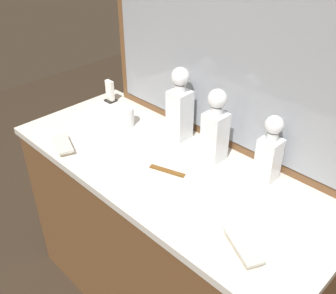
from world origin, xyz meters
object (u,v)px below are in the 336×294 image
at_px(silver_brush_far_right, 63,145).
at_px(tortoiseshell_comb, 167,171).
at_px(napkin_holder, 110,93).
at_px(crystal_tumbler_front, 126,117).
at_px(crystal_decanter_far_right, 215,132).
at_px(silver_brush_rear, 243,246).
at_px(crystal_decanter_front, 180,111).
at_px(crystal_decanter_right, 269,155).

relative_size(silver_brush_far_right, tortoiseshell_comb, 1.09).
bearing_deg(napkin_holder, crystal_tumbler_front, -22.20).
height_order(crystal_decanter_far_right, napkin_holder, crystal_decanter_far_right).
distance_m(crystal_decanter_far_right, silver_brush_rear, 0.48).
bearing_deg(crystal_tumbler_front, tortoiseshell_comb, -17.58).
xyz_separation_m(crystal_decanter_front, crystal_decanter_right, (0.42, 0.01, -0.02)).
xyz_separation_m(silver_brush_rear, napkin_holder, (-1.05, 0.33, 0.03)).
height_order(crystal_decanter_right, crystal_tumbler_front, crystal_decanter_right).
bearing_deg(crystal_decanter_front, silver_brush_rear, -29.92).
distance_m(crystal_decanter_front, silver_brush_rear, 0.67).
bearing_deg(crystal_decanter_right, napkin_holder, -179.64).
height_order(crystal_tumbler_front, tortoiseshell_comb, crystal_tumbler_front).
xyz_separation_m(crystal_decanter_far_right, crystal_tumbler_front, (-0.45, -0.07, -0.08)).
relative_size(crystal_tumbler_front, silver_brush_rear, 0.52).
relative_size(crystal_decanter_far_right, silver_brush_rear, 1.78).
height_order(silver_brush_far_right, napkin_holder, napkin_holder).
distance_m(crystal_decanter_right, tortoiseshell_comb, 0.38).
xyz_separation_m(silver_brush_rear, silver_brush_far_right, (-0.84, -0.07, 0.00)).
bearing_deg(napkin_holder, crystal_decanter_far_right, -2.52).
height_order(silver_brush_far_right, tortoiseshell_comb, silver_brush_far_right).
bearing_deg(silver_brush_far_right, napkin_holder, 117.16).
relative_size(silver_brush_far_right, napkin_holder, 1.40).
bearing_deg(crystal_decanter_front, crystal_decanter_right, 1.54).
bearing_deg(silver_brush_rear, crystal_decanter_front, 150.08).
xyz_separation_m(silver_brush_far_right, tortoiseshell_comb, (0.42, 0.19, -0.01)).
relative_size(crystal_decanter_right, crystal_tumbler_front, 3.00).
relative_size(crystal_decanter_front, tortoiseshell_comb, 2.21).
bearing_deg(napkin_holder, silver_brush_far_right, -62.84).
height_order(crystal_tumbler_front, napkin_holder, napkin_holder).
height_order(crystal_decanter_right, napkin_holder, crystal_decanter_right).
bearing_deg(tortoiseshell_comb, silver_brush_far_right, -155.85).
bearing_deg(crystal_decanter_right, silver_brush_far_right, -149.49).
distance_m(crystal_decanter_far_right, tortoiseshell_comb, 0.23).
relative_size(crystal_decanter_far_right, crystal_tumbler_front, 3.44).
bearing_deg(silver_brush_rear, tortoiseshell_comb, 165.19).
relative_size(crystal_decanter_right, silver_brush_rear, 1.55).
bearing_deg(crystal_decanter_right, tortoiseshell_comb, -141.49).
bearing_deg(crystal_decanter_far_right, silver_brush_far_right, -142.04).
bearing_deg(silver_brush_far_right, tortoiseshell_comb, 24.15).
bearing_deg(silver_brush_rear, crystal_decanter_far_right, 140.05).
height_order(crystal_decanter_right, silver_brush_rear, crystal_decanter_right).
bearing_deg(tortoiseshell_comb, crystal_decanter_front, 123.38).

